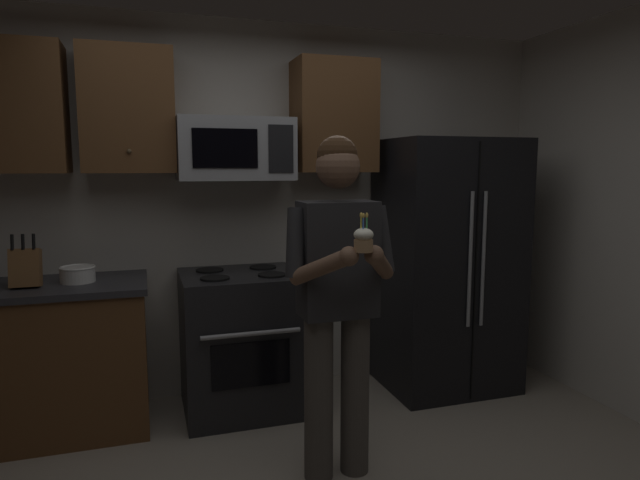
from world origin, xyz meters
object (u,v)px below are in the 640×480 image
Objects in this scene: bowl_large_white at (78,274)px; person at (338,290)px; oven_range at (242,341)px; cupcake at (363,239)px; refrigerator at (447,265)px; knife_block at (25,268)px; microwave at (235,149)px.

bowl_large_white is 1.64m from person.
bowl_large_white is (-0.98, 0.03, 0.51)m from oven_range.
cupcake is (1.31, -1.31, 0.32)m from bowl_large_white.
oven_range is 1.56m from refrigerator.
person is (1.58, -0.93, -0.04)m from knife_block.
person is (0.33, -1.08, -0.72)m from microwave.
bowl_large_white is (-2.48, 0.07, 0.07)m from refrigerator.
person is at bearing -30.45° from knife_block.
refrigerator reaches higher than oven_range.
oven_range is 1.26× the size of microwave.
microwave is 3.57× the size of bowl_large_white.
oven_range is at bearing -1.66° from bowl_large_white.
refrigerator is (1.50, -0.16, -0.82)m from microwave.
cupcake is (0.33, -1.29, 0.83)m from oven_range.
oven_range is 1.57m from cupcake.
refrigerator reaches higher than person.
oven_range is 1.15m from person.
microwave reaches higher than person.
refrigerator is 10.35× the size of cupcake.
person is (0.33, -0.96, 0.53)m from oven_range.
refrigerator is 1.75m from cupcake.
refrigerator is 1.49m from person.
microwave is (0.00, 0.12, 1.26)m from oven_range.
knife_block is 2.03m from cupcake.
microwave is at bearing 5.34° from bowl_large_white.
knife_block is 0.18× the size of person.
microwave reaches higher than oven_range.
person is (-1.17, -0.92, 0.10)m from refrigerator.
refrigerator is at bearing -1.50° from oven_range.
refrigerator is 2.75m from knife_block.
cupcake reaches higher than oven_range.
oven_range is 1.26m from microwave.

